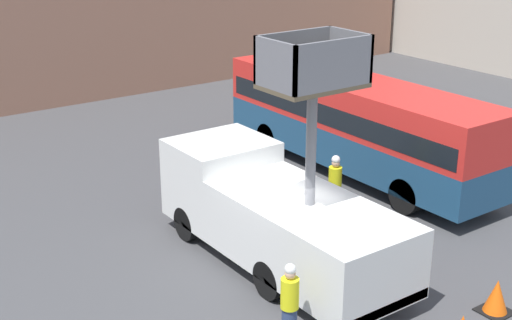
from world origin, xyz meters
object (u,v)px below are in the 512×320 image
Objects in this scene: road_worker_directing at (335,187)px; road_worker_near_truck at (290,304)px; utility_truck at (275,211)px; traffic_cone_mid_road at (496,297)px; city_bus at (356,119)px.

road_worker_near_truck is at bearing -154.45° from road_worker_directing.
traffic_cone_mid_road is (2.59, -4.75, -1.04)m from utility_truck.
utility_truck is 4.05× the size of road_worker_near_truck.
road_worker_near_truck is 4.84m from traffic_cone_mid_road.
utility_truck is 7.05m from city_bus.
utility_truck is at bearing -173.79° from road_worker_directing.
utility_truck is 3.27m from road_worker_directing.
road_worker_near_truck is (-7.96, -6.56, -0.93)m from city_bus.
road_worker_directing is 5.95m from traffic_cone_mid_road.
city_bus reaches higher than road_worker_directing.
utility_truck reaches higher than road_worker_near_truck.
city_bus is 9.14m from traffic_cone_mid_road.
road_worker_near_truck is at bearing -122.14° from utility_truck.
traffic_cone_mid_road is at bearing 170.48° from city_bus.
city_bus is (6.07, 3.56, 0.44)m from utility_truck.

